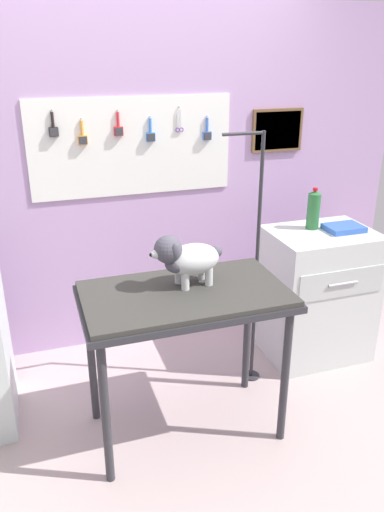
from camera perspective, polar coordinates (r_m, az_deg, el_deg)
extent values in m
cube|color=#B4A19F|center=(2.93, -0.52, -21.36)|extent=(4.40, 4.00, 0.04)
cube|color=#B894C6|center=(3.47, -7.12, 7.91)|extent=(4.00, 0.06, 2.30)
cube|color=white|center=(3.38, -6.67, 12.10)|extent=(1.33, 0.02, 0.63)
cylinder|color=gray|center=(3.28, -15.54, 15.54)|extent=(0.01, 0.02, 0.01)
cylinder|color=black|center=(3.27, -15.42, 14.57)|extent=(0.02, 0.02, 0.09)
cube|color=black|center=(3.28, -15.29, 13.32)|extent=(0.06, 0.02, 0.06)
cube|color=#333338|center=(3.27, -15.27, 13.28)|extent=(0.05, 0.01, 0.05)
cylinder|color=gray|center=(3.30, -12.39, 14.85)|extent=(0.01, 0.02, 0.01)
cylinder|color=orange|center=(3.29, -12.29, 13.89)|extent=(0.02, 0.02, 0.09)
cube|color=orange|center=(3.30, -12.18, 12.64)|extent=(0.06, 0.02, 0.06)
cube|color=#333338|center=(3.29, -12.15, 12.60)|extent=(0.05, 0.01, 0.05)
cylinder|color=gray|center=(3.32, -8.42, 15.91)|extent=(0.01, 0.02, 0.01)
cylinder|color=red|center=(3.32, -8.33, 14.95)|extent=(0.02, 0.02, 0.09)
cube|color=red|center=(3.33, -8.26, 13.72)|extent=(0.06, 0.02, 0.06)
cube|color=#333338|center=(3.31, -8.21, 13.68)|extent=(0.05, 0.01, 0.05)
cylinder|color=gray|center=(3.37, -4.79, 15.36)|extent=(0.01, 0.02, 0.01)
cylinder|color=#3976C6|center=(3.37, -4.72, 14.42)|extent=(0.02, 0.02, 0.09)
cube|color=#3976C6|center=(3.38, -4.68, 13.20)|extent=(0.06, 0.02, 0.06)
cube|color=#333338|center=(3.36, -4.61, 13.16)|extent=(0.05, 0.01, 0.05)
cylinder|color=gray|center=(3.42, -1.49, 16.41)|extent=(0.01, 0.02, 0.01)
cube|color=silver|center=(3.41, -1.53, 15.22)|extent=(0.01, 0.00, 0.11)
cube|color=silver|center=(3.42, -1.33, 15.22)|extent=(0.01, 0.00, 0.11)
torus|color=#623A8D|center=(3.42, -1.63, 14.00)|extent=(0.03, 0.01, 0.03)
torus|color=#623A8D|center=(3.43, -1.20, 14.02)|extent=(0.03, 0.01, 0.03)
cylinder|color=gray|center=(3.48, 1.67, 15.47)|extent=(0.01, 0.02, 0.01)
cylinder|color=#3F6BC8|center=(3.48, 1.71, 14.55)|extent=(0.02, 0.02, 0.09)
cube|color=#3F6BC8|center=(3.49, 1.70, 13.37)|extent=(0.06, 0.02, 0.06)
cube|color=#333338|center=(3.48, 1.79, 13.33)|extent=(0.05, 0.01, 0.05)
cube|color=brown|center=(3.72, 9.58, 13.77)|extent=(0.38, 0.02, 0.30)
cube|color=#AE7D54|center=(3.71, 9.63, 13.75)|extent=(0.34, 0.01, 0.26)
cylinder|color=#2D2D33|center=(2.54, -9.69, -17.17)|extent=(0.04, 0.04, 0.80)
cylinder|color=#2D2D33|center=(2.78, 10.41, -13.23)|extent=(0.04, 0.04, 0.80)
cylinder|color=#2D2D33|center=(2.93, -11.25, -11.30)|extent=(0.04, 0.04, 0.80)
cylinder|color=#2D2D33|center=(3.15, 6.23, -8.44)|extent=(0.04, 0.04, 0.80)
cube|color=#2D2D33|center=(2.59, -0.78, -4.85)|extent=(1.07, 0.61, 0.03)
cube|color=#363530|center=(2.58, -0.79, -4.23)|extent=(1.03, 0.59, 0.03)
cylinder|color=#2D2D33|center=(3.45, 6.64, -13.21)|extent=(0.11, 0.11, 0.01)
cylinder|color=#2D2D33|center=(3.06, 7.29, -1.09)|extent=(0.02, 0.02, 1.59)
cylinder|color=#2D2D33|center=(2.80, 5.80, 13.54)|extent=(0.24, 0.02, 0.02)
cylinder|color=silver|center=(2.57, -0.76, -2.82)|extent=(0.04, 0.04, 0.10)
cylinder|color=silver|center=(2.64, -1.51, -2.10)|extent=(0.04, 0.04, 0.10)
cylinder|color=silver|center=(2.62, 1.90, -2.30)|extent=(0.04, 0.04, 0.10)
cylinder|color=silver|center=(2.69, 1.10, -1.61)|extent=(0.04, 0.04, 0.10)
ellipsoid|color=silver|center=(2.59, 0.10, -0.37)|extent=(0.30, 0.21, 0.16)
ellipsoid|color=#4D4B56|center=(2.56, -1.94, -0.89)|extent=(0.11, 0.14, 0.09)
sphere|color=#4D4B56|center=(2.51, -2.71, 0.75)|extent=(0.14, 0.14, 0.14)
ellipsoid|color=silver|center=(2.50, -3.99, 0.23)|extent=(0.07, 0.06, 0.05)
sphere|color=black|center=(2.49, -4.61, 0.13)|extent=(0.02, 0.02, 0.02)
ellipsoid|color=#4D4B56|center=(2.46, -1.88, 0.56)|extent=(0.05, 0.04, 0.08)
ellipsoid|color=#4D4B56|center=(2.57, -2.93, 1.47)|extent=(0.05, 0.04, 0.08)
sphere|color=#4D4B56|center=(2.64, 2.77, 0.51)|extent=(0.06, 0.06, 0.06)
cube|color=silver|center=(3.57, 13.85, -4.16)|extent=(0.68, 0.52, 0.90)
cube|color=#B9C0BD|center=(3.29, 16.53, -2.99)|extent=(0.60, 0.01, 0.18)
cylinder|color=#99999E|center=(3.28, 16.61, -3.04)|extent=(0.20, 0.02, 0.02)
cylinder|color=#2B6E37|center=(3.41, 13.49, 4.92)|extent=(0.08, 0.08, 0.24)
cone|color=#2B6E37|center=(3.38, 13.68, 6.97)|extent=(0.08, 0.08, 0.02)
cylinder|color=red|center=(3.37, 13.71, 7.31)|extent=(0.03, 0.03, 0.02)
cube|color=blue|center=(3.45, 16.71, 3.04)|extent=(0.24, 0.18, 0.04)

